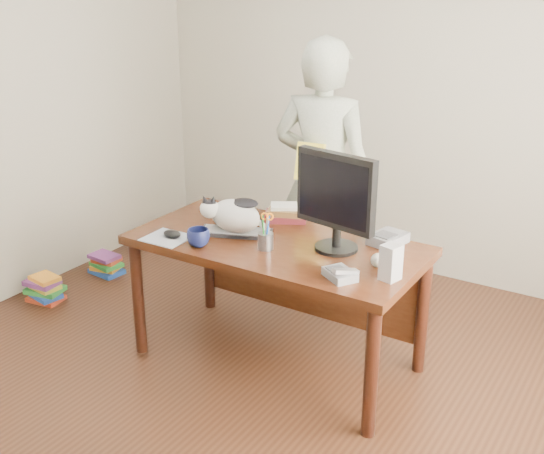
% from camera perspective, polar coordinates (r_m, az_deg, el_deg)
% --- Properties ---
extents(room, '(4.50, 4.50, 4.50)m').
position_cam_1_polar(room, '(3.07, -5.50, 5.63)').
color(room, black).
rests_on(room, ground).
extents(desk, '(1.60, 0.80, 0.75)m').
position_cam_1_polar(desk, '(3.85, 1.02, -2.87)').
color(desk, black).
rests_on(desk, ground).
extents(keyboard, '(0.43, 0.29, 0.02)m').
position_cam_1_polar(keyboard, '(3.83, -3.05, -0.42)').
color(keyboard, black).
rests_on(keyboard, desk).
extents(cat, '(0.38, 0.29, 0.22)m').
position_cam_1_polar(cat, '(3.80, -3.27, 1.07)').
color(cat, silver).
rests_on(cat, keyboard).
extents(monitor, '(0.47, 0.27, 0.53)m').
position_cam_1_polar(monitor, '(3.52, 5.35, 2.54)').
color(monitor, black).
rests_on(monitor, desk).
extents(pen_cup, '(0.11, 0.11, 0.21)m').
position_cam_1_polar(pen_cup, '(3.61, -0.53, -1.01)').
color(pen_cup, gray).
rests_on(pen_cup, desk).
extents(mousepad, '(0.24, 0.22, 0.01)m').
position_cam_1_polar(mousepad, '(3.81, -8.76, -0.91)').
color(mousepad, '#AEB4BA').
rests_on(mousepad, desk).
extents(mouse, '(0.11, 0.07, 0.04)m').
position_cam_1_polar(mouse, '(3.80, -8.36, -0.57)').
color(mouse, black).
rests_on(mouse, mousepad).
extents(coffee_mug, '(0.17, 0.17, 0.10)m').
position_cam_1_polar(coffee_mug, '(3.67, -6.18, -0.89)').
color(coffee_mug, '#0D1236').
rests_on(coffee_mug, desk).
extents(phone, '(0.20, 0.18, 0.07)m').
position_cam_1_polar(phone, '(3.30, 5.75, -3.92)').
color(phone, slate).
rests_on(phone, desk).
extents(speaker, '(0.10, 0.11, 0.18)m').
position_cam_1_polar(speaker, '(3.30, 9.91, -2.93)').
color(speaker, '#A6A6A9').
rests_on(speaker, desk).
extents(baseball, '(0.07, 0.07, 0.07)m').
position_cam_1_polar(baseball, '(3.44, 8.85, -2.76)').
color(baseball, beige).
rests_on(baseball, desk).
extents(book_stack, '(0.30, 0.27, 0.09)m').
position_cam_1_polar(book_stack, '(4.04, 1.20, 1.17)').
color(book_stack, '#50151B').
rests_on(book_stack, desk).
extents(calculator, '(0.19, 0.23, 0.06)m').
position_cam_1_polar(calculator, '(3.74, 9.67, -0.96)').
color(calculator, slate).
rests_on(calculator, desk).
extents(person, '(0.70, 0.51, 1.79)m').
position_cam_1_polar(person, '(4.34, 4.24, 3.96)').
color(person, silver).
rests_on(person, ground).
extents(held_book, '(0.18, 0.12, 0.23)m').
position_cam_1_polar(held_book, '(4.15, 3.18, 5.46)').
color(held_book, yellow).
rests_on(held_book, person).
extents(book_pile_a, '(0.27, 0.22, 0.18)m').
position_cam_1_polar(book_pile_a, '(4.95, -18.48, -4.94)').
color(book_pile_a, '#AC3218').
rests_on(book_pile_a, ground).
extents(book_pile_b, '(0.26, 0.20, 0.15)m').
position_cam_1_polar(book_pile_b, '(5.26, -13.71, -3.05)').
color(book_pile_b, '#1A43A1').
rests_on(book_pile_b, ground).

